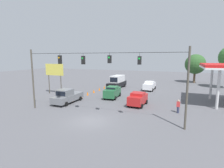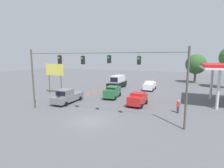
{
  "view_description": "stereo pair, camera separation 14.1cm",
  "coord_description": "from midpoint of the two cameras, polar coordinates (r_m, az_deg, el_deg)",
  "views": [
    {
      "loc": [
        -8.8,
        15.62,
        6.74
      ],
      "look_at": [
        1.16,
        -8.91,
        2.66
      ],
      "focal_mm": 28.0,
      "sensor_mm": 36.0,
      "label": 1
    },
    {
      "loc": [
        -8.93,
        15.56,
        6.74
      ],
      "look_at": [
        1.16,
        -8.91,
        2.66
      ],
      "focal_mm": 28.0,
      "sensor_mm": 36.0,
      "label": 2
    }
  ],
  "objects": [
    {
      "name": "traffic_cone_third",
      "position": [
        31.42,
        -8.11,
        -3.09
      ],
      "size": [
        0.35,
        0.35,
        0.65
      ],
      "primitive_type": "cone",
      "color": "orange",
      "rests_on": "ground_plane"
    },
    {
      "name": "traffic_cone_farthest",
      "position": [
        37.86,
        -2.61,
        -0.99
      ],
      "size": [
        0.35,
        0.35,
        0.65
      ],
      "primitive_type": "cone",
      "color": "orange",
      "rests_on": "ground_plane"
    },
    {
      "name": "traffic_cone_nearest",
      "position": [
        27.53,
        -13.01,
        -4.93
      ],
      "size": [
        0.35,
        0.35,
        0.65
      ],
      "primitive_type": "cone",
      "color": "orange",
      "rests_on": "ground_plane"
    },
    {
      "name": "roadside_billboard",
      "position": [
        33.38,
        -18.4,
        3.74
      ],
      "size": [
        3.86,
        0.16,
        5.54
      ],
      "color": "#4C473D",
      "rests_on": "ground_plane"
    },
    {
      "name": "pedestrian",
      "position": [
        22.79,
        20.63,
        -6.86
      ],
      "size": [
        0.4,
        0.28,
        1.64
      ],
      "color": "#2D334C",
      "rests_on": "ground_plane"
    },
    {
      "name": "pickup_truck_grey_parked_shoulder",
      "position": [
        26.81,
        -14.57,
        -3.93
      ],
      "size": [
        2.26,
        5.51,
        2.12
      ],
      "color": "slate",
      "rests_on": "ground_plane"
    },
    {
      "name": "tree_horizon_right",
      "position": [
        50.59,
        25.47,
        5.85
      ],
      "size": [
        5.14,
        5.14,
        7.5
      ],
      "color": "brown",
      "rests_on": "ground_plane"
    },
    {
      "name": "ground_plane",
      "position": [
        19.16,
        -7.19,
        -11.9
      ],
      "size": [
        140.0,
        140.0,
        0.0
      ],
      "primitive_type": "plane",
      "color": "#56565B"
    },
    {
      "name": "sedan_green_withflow_mid",
      "position": [
        29.17,
        0.0,
        -2.57
      ],
      "size": [
        2.34,
        4.56,
        1.92
      ],
      "color": "#236038",
      "rests_on": "ground_plane"
    },
    {
      "name": "traffic_cone_second",
      "position": [
        29.65,
        -10.02,
        -3.86
      ],
      "size": [
        0.35,
        0.35,
        0.65
      ],
      "primitive_type": "cone",
      "color": "orange",
      "rests_on": "ground_plane"
    },
    {
      "name": "sedan_red_crossing_near",
      "position": [
        24.84,
        8.26,
        -4.76
      ],
      "size": [
        2.29,
        3.93,
        1.85
      ],
      "color": "red",
      "rests_on": "ground_plane"
    },
    {
      "name": "box_truck_black_withflow_far",
      "position": [
        38.51,
        1.58,
        0.73
      ],
      "size": [
        2.57,
        6.55,
        2.72
      ],
      "color": "black",
      "rests_on": "ground_plane"
    },
    {
      "name": "traffic_cone_fifth",
      "position": [
        35.58,
        -4.26,
        -1.64
      ],
      "size": [
        0.35,
        0.35,
        0.65
      ],
      "primitive_type": "cone",
      "color": "orange",
      "rests_on": "ground_plane"
    },
    {
      "name": "sedan_white_oncoming_deep",
      "position": [
        36.8,
        12.02,
        -0.47
      ],
      "size": [
        2.14,
        4.46,
        1.82
      ],
      "color": "silver",
      "rests_on": "ground_plane"
    },
    {
      "name": "overhead_signal_span",
      "position": [
        19.32,
        -5.72,
        3.46
      ],
      "size": [
        18.75,
        0.38,
        7.71
      ],
      "color": "#4C473D",
      "rests_on": "ground_plane"
    },
    {
      "name": "traffic_cone_fourth",
      "position": [
        33.49,
        -6.09,
        -2.32
      ],
      "size": [
        0.35,
        0.35,
        0.65
      ],
      "primitive_type": "cone",
      "color": "orange",
      "rests_on": "ground_plane"
    }
  ]
}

